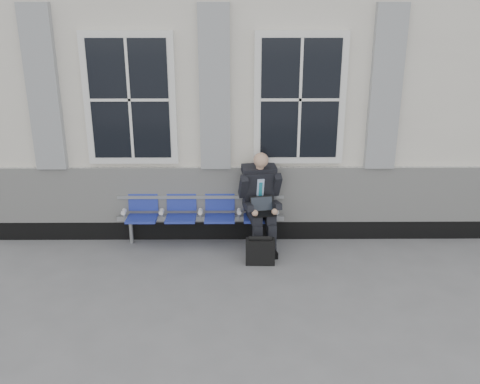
{
  "coord_description": "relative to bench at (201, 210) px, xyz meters",
  "views": [
    {
      "loc": [
        -0.59,
        -6.4,
        3.62
      ],
      "look_at": [
        -0.54,
        0.9,
        1.0
      ],
      "focal_mm": 40.0,
      "sensor_mm": 36.0,
      "label": 1
    }
  ],
  "objects": [
    {
      "name": "station_building",
      "position": [
        1.13,
        2.15,
        1.67
      ],
      "size": [
        14.4,
        4.4,
        4.49
      ],
      "color": "silver",
      "rests_on": "ground"
    },
    {
      "name": "ground",
      "position": [
        1.15,
        -1.32,
        -0.55
      ],
      "size": [
        70.0,
        70.0,
        0.0
      ],
      "primitive_type": "plane",
      "color": "slate",
      "rests_on": "ground"
    },
    {
      "name": "bench",
      "position": [
        0.0,
        0.0,
        0.0
      ],
      "size": [
        2.6,
        0.47,
        0.91
      ],
      "color": "#9EA0A3",
      "rests_on": "ground"
    },
    {
      "name": "briefcase",
      "position": [
        0.9,
        -0.74,
        -0.35
      ],
      "size": [
        0.42,
        0.19,
        0.43
      ],
      "color": "black",
      "rests_on": "ground"
    },
    {
      "name": "businessman",
      "position": [
        0.92,
        -0.14,
        0.25
      ],
      "size": [
        0.66,
        0.89,
        1.51
      ],
      "color": "black",
      "rests_on": "ground"
    }
  ]
}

